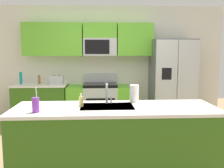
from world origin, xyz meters
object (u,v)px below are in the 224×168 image
paper_towel_roll (134,93)px  bottle_teal (21,78)px  range_oven (99,104)px  sink_faucet (107,92)px  refrigerator (172,82)px  drink_cup_purple (36,105)px  pepper_mill (39,79)px  toaster (57,80)px  soap_dispenser (81,101)px

paper_towel_roll → bottle_teal: bearing=137.3°
range_oven → sink_faucet: size_ratio=4.82×
refrigerator → drink_cup_purple: 3.36m
pepper_mill → sink_faucet: 2.50m
refrigerator → paper_towel_roll: size_ratio=7.71×
toaster → paper_towel_roll: bearing=-54.1°
paper_towel_roll → refrigerator: bearing=59.9°
toaster → range_oven: bearing=3.4°
range_oven → paper_towel_roll: paper_towel_roll is taller
sink_faucet → soap_dispenser: bearing=-157.6°
refrigerator → sink_faucet: bearing=-126.4°
sink_faucet → paper_towel_roll: (0.38, 0.11, -0.05)m
sink_faucet → drink_cup_purple: (-0.84, -0.41, -0.08)m
refrigerator → sink_faucet: refrigerator is taller
pepper_mill → paper_towel_roll: size_ratio=0.80×
refrigerator → drink_cup_purple: refrigerator is taller
pepper_mill → toaster: bearing=-7.5°
range_oven → toaster: size_ratio=4.86×
drink_cup_purple → paper_towel_roll: bearing=22.9°
pepper_mill → drink_cup_purple: bearing=-77.6°
bottle_teal → drink_cup_purple: size_ratio=0.87×
toaster → pepper_mill: 0.38m
toaster → pepper_mill: (-0.38, 0.05, 0.01)m
refrigerator → sink_faucet: size_ratio=6.56×
range_oven → pepper_mill: bearing=-179.9°
bottle_teal → range_oven: bearing=-0.8°
refrigerator → sink_faucet: (-1.48, -2.01, 0.14)m
range_oven → sink_faucet: (0.12, -2.08, 0.62)m
range_oven → soap_dispenser: 2.29m
toaster → paper_towel_roll: 2.38m
drink_cup_purple → range_oven: bearing=73.8°
range_oven → refrigerator: refrigerator is taller
bottle_teal → sink_faucet: (1.79, -2.11, 0.04)m
range_oven → toaster: range_oven is taller
soap_dispenser → sink_faucet: bearing=22.4°
pepper_mill → range_oven: bearing=0.1°
soap_dispenser → paper_towel_roll: (0.72, 0.24, 0.05)m
bottle_teal → soap_dispenser: 2.67m
pepper_mill → soap_dispenser: bearing=-64.6°
toaster → refrigerator: bearing=-0.4°
range_oven → bottle_teal: size_ratio=5.31×
range_oven → refrigerator: size_ratio=0.74×
toaster → sink_faucet: (1.01, -2.03, 0.08)m
toaster → bottle_teal: size_ratio=1.09×
pepper_mill → refrigerator: bearing=-1.4°
range_oven → pepper_mill: 1.39m
refrigerator → pepper_mill: (-2.88, 0.07, 0.07)m
sink_faucet → paper_towel_roll: bearing=15.4°
pepper_mill → bottle_teal: bearing=176.2°
refrigerator → bottle_teal: 3.27m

